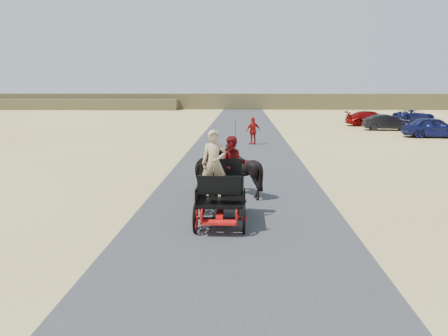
{
  "coord_description": "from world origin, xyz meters",
  "views": [
    {
      "loc": [
        0.16,
        -9.0,
        3.68
      ],
      "look_at": [
        -0.44,
        4.06,
        1.2
      ],
      "focal_mm": 35.0,
      "sensor_mm": 36.0,
      "label": 1
    }
  ],
  "objects_px": {
    "horse_left": "(210,170)",
    "car_a": "(434,127)",
    "carriage": "(221,209)",
    "car_d": "(414,115)",
    "pedestrian": "(253,131)",
    "horse_right": "(242,171)",
    "car_c": "(372,119)",
    "car_b": "(388,122)"
  },
  "relations": [
    {
      "from": "car_b",
      "to": "car_c",
      "type": "bearing_deg",
      "value": 7.23
    },
    {
      "from": "pedestrian",
      "to": "car_d",
      "type": "height_order",
      "value": "pedestrian"
    },
    {
      "from": "carriage",
      "to": "pedestrian",
      "type": "relative_size",
      "value": 1.39
    },
    {
      "from": "carriage",
      "to": "pedestrian",
      "type": "distance_m",
      "value": 16.09
    },
    {
      "from": "horse_right",
      "to": "car_a",
      "type": "bearing_deg",
      "value": -128.15
    },
    {
      "from": "car_c",
      "to": "car_d",
      "type": "distance_m",
      "value": 8.61
    },
    {
      "from": "pedestrian",
      "to": "car_d",
      "type": "bearing_deg",
      "value": -160.3
    },
    {
      "from": "car_b",
      "to": "car_d",
      "type": "bearing_deg",
      "value": -26.74
    },
    {
      "from": "horse_left",
      "to": "horse_right",
      "type": "distance_m",
      "value": 1.1
    },
    {
      "from": "car_a",
      "to": "carriage",
      "type": "bearing_deg",
      "value": 150.88
    },
    {
      "from": "car_c",
      "to": "car_a",
      "type": "bearing_deg",
      "value": -164.02
    },
    {
      "from": "pedestrian",
      "to": "car_c",
      "type": "xyz_separation_m",
      "value": [
        11.13,
        13.24,
        -0.18
      ]
    },
    {
      "from": "car_a",
      "to": "car_d",
      "type": "bearing_deg",
      "value": -10.08
    },
    {
      "from": "car_d",
      "to": "horse_right",
      "type": "bearing_deg",
      "value": 136.2
    },
    {
      "from": "horse_right",
      "to": "car_a",
      "type": "xyz_separation_m",
      "value": [
        13.64,
        17.36,
        -0.11
      ]
    },
    {
      "from": "pedestrian",
      "to": "car_d",
      "type": "xyz_separation_m",
      "value": [
        17.25,
        19.3,
        -0.28
      ]
    },
    {
      "from": "horse_right",
      "to": "car_d",
      "type": "bearing_deg",
      "value": -118.94
    },
    {
      "from": "car_c",
      "to": "car_d",
      "type": "bearing_deg",
      "value": -41.15
    },
    {
      "from": "car_b",
      "to": "car_d",
      "type": "height_order",
      "value": "car_b"
    },
    {
      "from": "horse_left",
      "to": "car_d",
      "type": "height_order",
      "value": "horse_left"
    },
    {
      "from": "pedestrian",
      "to": "car_d",
      "type": "relative_size",
      "value": 0.41
    },
    {
      "from": "horse_right",
      "to": "car_d",
      "type": "xyz_separation_m",
      "value": [
        17.88,
        32.34,
        -0.26
      ]
    },
    {
      "from": "horse_right",
      "to": "car_a",
      "type": "distance_m",
      "value": 22.07
    },
    {
      "from": "car_c",
      "to": "car_b",
      "type": "bearing_deg",
      "value": -172.49
    },
    {
      "from": "car_a",
      "to": "car_c",
      "type": "relative_size",
      "value": 0.92
    },
    {
      "from": "car_a",
      "to": "pedestrian",
      "type": "bearing_deg",
      "value": 114.11
    },
    {
      "from": "horse_right",
      "to": "pedestrian",
      "type": "relative_size",
      "value": 0.98
    },
    {
      "from": "carriage",
      "to": "car_a",
      "type": "xyz_separation_m",
      "value": [
        14.19,
        20.36,
        0.38
      ]
    },
    {
      "from": "horse_right",
      "to": "car_a",
      "type": "height_order",
      "value": "horse_right"
    },
    {
      "from": "horse_left",
      "to": "car_a",
      "type": "bearing_deg",
      "value": -130.33
    },
    {
      "from": "carriage",
      "to": "car_c",
      "type": "bearing_deg",
      "value": 67.19
    },
    {
      "from": "carriage",
      "to": "pedestrian",
      "type": "height_order",
      "value": "pedestrian"
    },
    {
      "from": "pedestrian",
      "to": "car_a",
      "type": "bearing_deg",
      "value": 169.86
    },
    {
      "from": "carriage",
      "to": "horse_left",
      "type": "distance_m",
      "value": 3.09
    },
    {
      "from": "pedestrian",
      "to": "car_b",
      "type": "relative_size",
      "value": 0.43
    },
    {
      "from": "carriage",
      "to": "horse_left",
      "type": "relative_size",
      "value": 1.2
    },
    {
      "from": "car_a",
      "to": "car_b",
      "type": "height_order",
      "value": "car_a"
    },
    {
      "from": "horse_left",
      "to": "car_a",
      "type": "relative_size",
      "value": 0.46
    },
    {
      "from": "pedestrian",
      "to": "car_b",
      "type": "xyz_separation_m",
      "value": [
        11.36,
        9.35,
        -0.21
      ]
    },
    {
      "from": "car_d",
      "to": "car_a",
      "type": "bearing_deg",
      "value": 149.31
    },
    {
      "from": "horse_right",
      "to": "car_c",
      "type": "xyz_separation_m",
      "value": [
        11.76,
        26.28,
        -0.17
      ]
    },
    {
      "from": "horse_left",
      "to": "pedestrian",
      "type": "relative_size",
      "value": 1.16
    }
  ]
}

